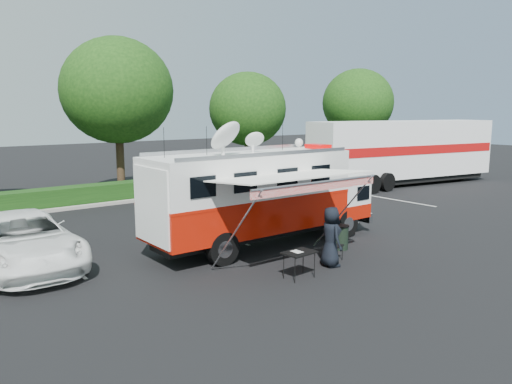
% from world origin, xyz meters
% --- Properties ---
extents(ground_plane, '(120.00, 120.00, 0.00)m').
position_xyz_m(ground_plane, '(0.00, 0.00, 0.00)').
color(ground_plane, black).
rests_on(ground_plane, ground).
extents(back_border, '(60.00, 6.14, 8.87)m').
position_xyz_m(back_border, '(1.14, 12.90, 5.00)').
color(back_border, '#9E998E').
rests_on(back_border, ground_plane).
extents(stall_lines, '(24.12, 5.50, 0.01)m').
position_xyz_m(stall_lines, '(-0.50, 3.00, 0.00)').
color(stall_lines, silver).
rests_on(stall_lines, ground_plane).
extents(command_truck, '(9.08, 2.50, 4.36)m').
position_xyz_m(command_truck, '(-0.08, -0.00, 1.87)').
color(command_truck, black).
rests_on(command_truck, ground_plane).
extents(awning, '(4.95, 2.57, 2.99)m').
position_xyz_m(awning, '(-0.89, -2.59, 2.80)').
color(awning, white).
rests_on(awning, ground_plane).
extents(white_suv, '(2.96, 6.19, 1.70)m').
position_xyz_m(white_suv, '(-7.63, 2.57, 0.00)').
color(white_suv, white).
rests_on(white_suv, ground_plane).
extents(person, '(0.84, 1.07, 1.91)m').
position_xyz_m(person, '(0.07, -3.26, 0.00)').
color(person, black).
rests_on(person, ground_plane).
extents(folding_table, '(0.99, 0.73, 0.81)m').
position_xyz_m(folding_table, '(-1.50, -3.50, 0.76)').
color(folding_table, black).
rests_on(folding_table, ground_plane).
extents(folding_chair, '(0.60, 0.63, 1.03)m').
position_xyz_m(folding_chair, '(0.64, -2.75, 0.61)').
color(folding_chair, black).
rests_on(folding_chair, ground_plane).
extents(trash_bin, '(0.58, 0.58, 0.87)m').
position_xyz_m(trash_bin, '(1.77, -2.12, 0.44)').
color(trash_bin, black).
rests_on(trash_bin, ground_plane).
extents(semi_trailer, '(13.85, 5.10, 4.18)m').
position_xyz_m(semi_trailer, '(16.67, 6.14, 2.21)').
color(semi_trailer, white).
rests_on(semi_trailer, ground_plane).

